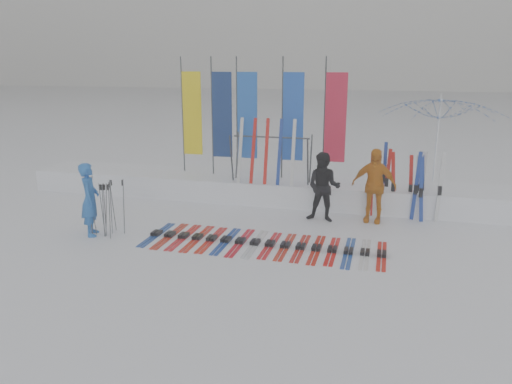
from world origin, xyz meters
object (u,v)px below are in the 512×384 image
(tent_canopy, at_px, (437,149))
(ski_row, at_px, (262,243))
(person_blue, at_px, (90,199))
(person_black, at_px, (324,187))
(person_yellow, at_px, (374,185))
(ski_rack, at_px, (271,152))

(tent_canopy, distance_m, ski_row, 5.85)
(person_blue, xyz_separation_m, person_black, (4.73, 2.26, 0.02))
(person_yellow, relative_size, tent_canopy, 0.55)
(person_yellow, bearing_deg, ski_row, -126.68)
(person_yellow, bearing_deg, ski_rack, 169.60)
(person_black, bearing_deg, person_yellow, 17.32)
(person_blue, xyz_separation_m, person_yellow, (5.86, 2.52, 0.08))
(person_blue, relative_size, tent_canopy, 0.50)
(person_blue, xyz_separation_m, tent_canopy, (7.38, 4.68, 0.64))
(person_black, xyz_separation_m, ski_rack, (-1.53, 1.11, 0.56))
(person_blue, relative_size, ski_row, 0.32)
(person_yellow, distance_m, tent_canopy, 2.71)
(ski_row, bearing_deg, tent_canopy, 50.06)
(person_blue, distance_m, ski_row, 3.83)
(person_blue, relative_size, person_black, 0.97)
(person_yellow, bearing_deg, person_blue, -149.24)
(tent_canopy, bearing_deg, person_yellow, -125.07)
(tent_canopy, relative_size, ski_rack, 1.57)
(ski_row, distance_m, ski_rack, 3.37)
(person_black, bearing_deg, tent_canopy, 46.97)
(person_black, relative_size, tent_canopy, 0.51)
(person_blue, bearing_deg, tent_canopy, -82.86)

